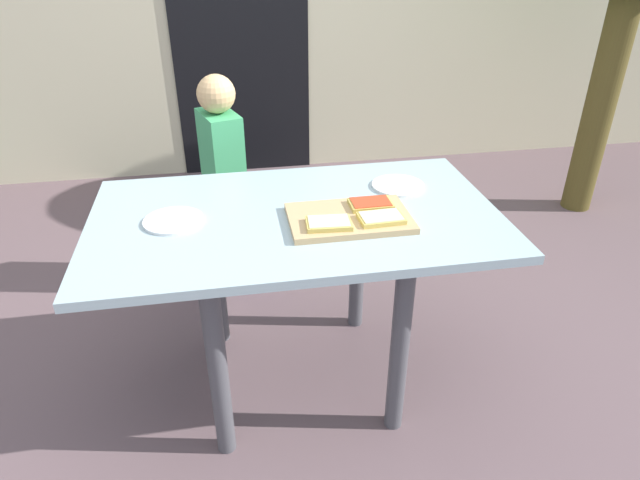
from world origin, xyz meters
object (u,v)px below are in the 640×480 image
pizza_slice_near_left (329,223)px  pizza_slice_far_right (371,204)px  plate_white_right (398,186)px  cutting_board (349,218)px  pizza_slice_near_right (381,218)px  child_left (223,173)px  dining_table (297,241)px  plate_white_left (173,221)px

pizza_slice_near_left → pizza_slice_far_right: size_ratio=1.04×
pizza_slice_far_right → plate_white_right: bearing=49.7°
cutting_board → pizza_slice_far_right: pizza_slice_far_right is taller
pizza_slice_near_right → child_left: size_ratio=0.14×
plate_white_right → child_left: (-0.63, 0.59, -0.15)m
dining_table → plate_white_right: plate_white_right is taller
dining_table → pizza_slice_near_left: bearing=-58.7°
pizza_slice_near_right → child_left: child_left is taller
cutting_board → pizza_slice_near_left: bearing=-143.7°
dining_table → plate_white_right: (0.40, 0.15, 0.11)m
cutting_board → child_left: child_left is taller
pizza_slice_near_right → cutting_board: bearing=150.0°
plate_white_right → child_left: bearing=137.1°
cutting_board → child_left: (-0.40, 0.82, -0.15)m
pizza_slice_near_right → plate_white_right: size_ratio=0.75×
cutting_board → pizza_slice_far_right: 0.10m
pizza_slice_near_left → plate_white_left: (-0.48, 0.15, -0.02)m
pizza_slice_far_right → plate_white_left: (-0.65, 0.04, -0.02)m
pizza_slice_near_left → child_left: (-0.32, 0.88, -0.17)m
plate_white_right → plate_white_left: bearing=-170.1°
child_left → pizza_slice_far_right: bearing=-58.0°
pizza_slice_near_left → pizza_slice_near_right: 0.17m
pizza_slice_far_right → child_left: child_left is taller
cutting_board → plate_white_left: cutting_board is taller
pizza_slice_near_right → pizza_slice_far_right: size_ratio=1.02×
pizza_slice_near_left → pizza_slice_far_right: bearing=34.2°
cutting_board → plate_white_right: bearing=44.5°
pizza_slice_near_right → plate_white_left: 0.67m
pizza_slice_far_right → pizza_slice_near_left: bearing=-145.8°
dining_table → pizza_slice_near_left: pizza_slice_near_left is taller
dining_table → cutting_board: bearing=-26.5°
plate_white_left → plate_white_right: bearing=9.9°
pizza_slice_near_right → child_left: 1.01m
dining_table → pizza_slice_near_right: size_ratio=9.36×
pizza_slice_near_left → child_left: 0.95m
dining_table → cutting_board: 0.22m
plate_white_right → child_left: size_ratio=0.19×
cutting_board → pizza_slice_near_right: bearing=-30.0°
dining_table → cutting_board: cutting_board is taller
dining_table → plate_white_left: plate_white_left is taller
pizza_slice_near_left → plate_white_left: pizza_slice_near_left is taller
pizza_slice_far_right → plate_white_left: pizza_slice_far_right is taller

